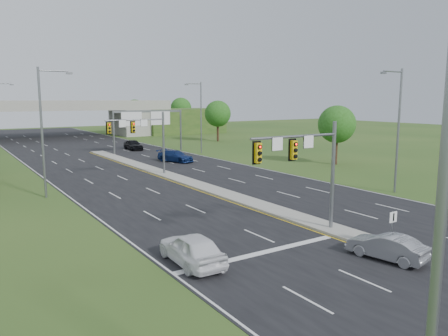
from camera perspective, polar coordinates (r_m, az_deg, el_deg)
name	(u,v)px	position (r m, az deg, el deg)	size (l,w,h in m)	color
ground	(331,230)	(29.31, 13.75, -7.85)	(240.00, 240.00, 0.00)	#2A4C1B
road	(131,164)	(58.48, -12.00, 0.57)	(24.00, 160.00, 0.02)	black
median	(172,176)	(47.59, -6.79, -1.08)	(2.00, 54.00, 0.16)	gray
median_nose	(383,246)	(26.85, 20.05, -9.49)	(2.00, 2.00, 0.16)	gray
lane_markings	(145,170)	(52.67, -10.23, -0.28)	(23.72, 160.00, 0.01)	gold
signal_mast_near	(308,160)	(26.67, 10.90, 0.99)	(6.62, 0.60, 7.00)	slate
signal_mast_far	(144,133)	(47.82, -10.36, 4.47)	(6.62, 0.60, 7.00)	slate
keep_right_sign	(392,224)	(26.15, 21.14, -6.80)	(0.60, 0.13, 2.20)	slate
sign_gantry	(148,119)	(69.66, -9.95, 6.27)	(11.58, 0.44, 6.67)	slate
overpass	(54,122)	(101.32, -21.32, 5.64)	(80.00, 14.00, 8.10)	gray
lightpole_l_near	(446,228)	(8.68, 27.05, -7.03)	(2.85, 0.25, 11.00)	slate
lightpole_l_mid	(44,126)	(39.83, -22.44, 5.06)	(2.85, 0.25, 11.00)	slate
lightpole_r_near	(397,125)	(41.66, 21.69, 5.24)	(2.85, 0.25, 11.00)	slate
lightpole_r_far	(200,114)	(68.17, -3.16, 7.06)	(2.85, 0.25, 11.00)	slate
tree_r_near	(337,124)	(57.92, 14.53, 5.54)	(4.80, 4.80, 7.60)	#382316
tree_r_mid	(218,114)	(87.58, -0.82, 7.10)	(5.20, 5.20, 8.12)	#382316
tree_back_c	(135,110)	(121.60, -11.56, 7.44)	(5.60, 5.60, 8.32)	#382316
tree_back_d	(181,108)	(127.40, -5.65, 7.79)	(6.00, 6.00, 8.85)	#382316
car_white	(192,248)	(22.65, -4.24, -10.44)	(1.93, 4.80, 1.63)	white
car_silver	(387,247)	(24.77, 20.47, -9.61)	(1.44, 4.13, 1.36)	#95969C
car_far_b	(175,156)	(59.09, -6.36, 1.56)	(2.17, 5.33, 1.55)	#0D2053
car_far_c	(133,145)	(74.34, -11.78, 3.00)	(2.02, 5.02, 1.71)	black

